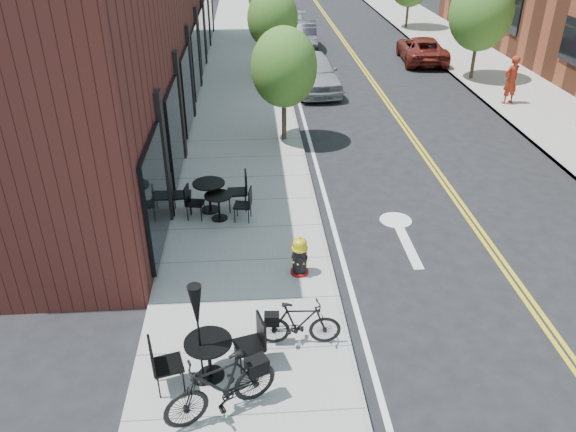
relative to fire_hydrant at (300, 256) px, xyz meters
name	(u,v)px	position (x,y,z in m)	size (l,w,h in m)	color
ground	(340,300)	(0.78, -0.90, -0.56)	(120.00, 120.00, 0.00)	black
sidewalk_near	(244,131)	(-1.22, 9.10, -0.50)	(4.00, 70.00, 0.12)	#9E9B93
sidewalk_far	(563,123)	(10.78, 9.10, -0.50)	(4.00, 70.00, 0.12)	#9E9B93
building_near	(125,14)	(-5.72, 13.10, 2.94)	(5.00, 28.00, 7.00)	#4B1E18
tree_near_a	(284,68)	(0.18, 8.10, 2.04)	(2.20, 2.20, 3.81)	#382B1E
tree_near_b	(273,19)	(0.18, 16.10, 2.15)	(2.30, 2.30, 3.98)	#382B1E
tree_far_b	(481,12)	(9.38, 15.10, 2.49)	(2.80, 2.80, 4.62)	#382B1E
fire_hydrant	(300,256)	(0.00, 0.00, 0.00)	(0.51, 0.51, 0.93)	maroon
bicycle_left	(221,386)	(-1.59, -3.81, 0.14)	(0.54, 1.93, 1.16)	black
bicycle_right	(300,323)	(-0.20, -2.26, 0.02)	(0.44, 1.55, 0.93)	black
bistro_set_a	(209,354)	(-1.82, -3.00, 0.08)	(1.96, 1.01, 1.03)	black
bistro_set_b	(219,203)	(-1.87, 2.59, 0.01)	(1.71, 0.83, 0.90)	black
bistro_set_c	(209,192)	(-2.13, 3.06, 0.09)	(1.99, 0.90, 1.07)	black
patio_umbrella	(197,315)	(-1.95, -3.08, 1.00)	(0.33, 0.33, 2.01)	black
parked_car_a	(313,72)	(1.84, 14.17, 0.24)	(1.90, 4.73, 1.61)	#9C9EA3
parked_car_b	(300,37)	(1.92, 21.38, 0.24)	(1.69, 4.84, 1.60)	black
parked_car_c	(292,30)	(1.61, 23.58, 0.17)	(2.06, 5.08, 1.47)	#A5A5AA
parked_car_far	(422,49)	(8.02, 18.75, 0.08)	(2.12, 4.59, 1.28)	maroon
pedestrian	(511,80)	(9.55, 11.39, 0.52)	(0.70, 0.46, 1.93)	maroon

